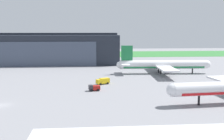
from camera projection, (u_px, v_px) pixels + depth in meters
name	position (u px, v px, depth m)	size (l,w,h in m)	color
ground_plane	(0.00, 105.00, 69.80)	(440.00, 440.00, 0.00)	gray
grass_field_strip	(61.00, 54.00, 220.01)	(440.00, 56.00, 0.08)	#367C3A
maintenance_hangar	(27.00, 49.00, 160.92)	(106.60, 37.22, 17.76)	#232833
airliner_far_left	(163.00, 65.00, 120.93)	(42.14, 37.19, 12.55)	white
pushback_tractor	(94.00, 88.00, 86.53)	(3.79, 2.83, 1.92)	#2D2D33
stair_truck	(103.00, 81.00, 97.10)	(5.12, 3.81, 2.14)	yellow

